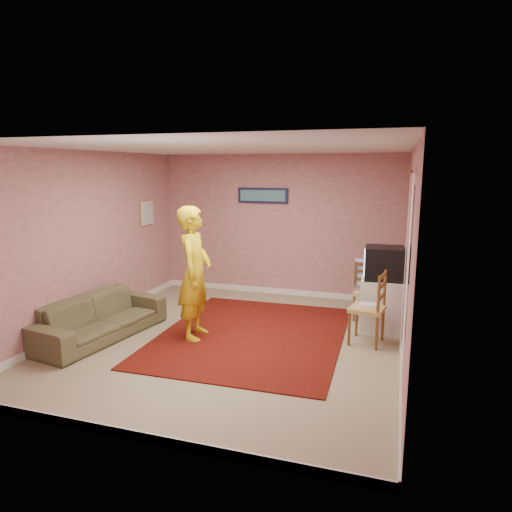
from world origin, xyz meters
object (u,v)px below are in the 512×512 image
(sofa, at_px, (100,317))
(person, at_px, (195,273))
(chair_a, at_px, (366,285))
(crt_tv, at_px, (384,263))
(tv_cabinet, at_px, (382,304))
(chair_b, at_px, (367,300))

(sofa, distance_m, person, 1.49)
(chair_a, relative_size, sofa, 0.24)
(crt_tv, xyz_separation_m, sofa, (-3.74, -1.53, -0.71))
(tv_cabinet, height_order, sofa, tv_cabinet)
(chair_a, height_order, person, person)
(tv_cabinet, xyz_separation_m, sofa, (-3.75, -1.53, -0.09))
(crt_tv, bearing_deg, sofa, -161.75)
(chair_b, height_order, person, person)
(crt_tv, distance_m, chair_b, 0.75)
(tv_cabinet, height_order, chair_b, chair_b)
(tv_cabinet, height_order, person, person)
(chair_b, bearing_deg, chair_a, -165.72)
(tv_cabinet, height_order, crt_tv, crt_tv)
(tv_cabinet, distance_m, chair_a, 0.53)
(chair_b, xyz_separation_m, sofa, (-3.58, -0.91, -0.32))
(person, bearing_deg, chair_a, -62.53)
(tv_cabinet, relative_size, chair_a, 1.59)
(sofa, bearing_deg, chair_b, -66.48)
(crt_tv, height_order, chair_a, crt_tv)
(crt_tv, bearing_deg, tv_cabinet, -0.00)
(tv_cabinet, relative_size, person, 0.41)
(chair_a, xyz_separation_m, person, (-2.21, -1.55, 0.39))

